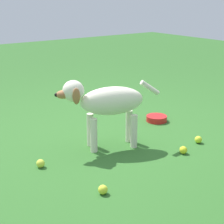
{
  "coord_description": "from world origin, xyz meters",
  "views": [
    {
      "loc": [
        1.83,
        2.67,
        1.31
      ],
      "look_at": [
        0.04,
        0.22,
        0.32
      ],
      "focal_mm": 59.08,
      "sensor_mm": 36.0,
      "label": 1
    }
  ],
  "objects_px": {
    "tennis_ball_0": "(41,163)",
    "tennis_ball_3": "(183,150)",
    "tennis_ball_2": "(103,190)",
    "dog": "(106,102)",
    "tennis_ball_1": "(198,140)",
    "water_bowl": "(157,118)"
  },
  "relations": [
    {
      "from": "tennis_ball_0",
      "to": "tennis_ball_1",
      "type": "height_order",
      "value": "same"
    },
    {
      "from": "tennis_ball_1",
      "to": "tennis_ball_3",
      "type": "relative_size",
      "value": 1.0
    },
    {
      "from": "dog",
      "to": "tennis_ball_1",
      "type": "height_order",
      "value": "dog"
    },
    {
      "from": "tennis_ball_3",
      "to": "water_bowl",
      "type": "bearing_deg",
      "value": -117.25
    },
    {
      "from": "tennis_ball_2",
      "to": "tennis_ball_3",
      "type": "bearing_deg",
      "value": -171.71
    },
    {
      "from": "water_bowl",
      "to": "tennis_ball_0",
      "type": "bearing_deg",
      "value": 10.16
    },
    {
      "from": "tennis_ball_1",
      "to": "tennis_ball_3",
      "type": "height_order",
      "value": "same"
    },
    {
      "from": "tennis_ball_0",
      "to": "tennis_ball_3",
      "type": "relative_size",
      "value": 1.0
    },
    {
      "from": "dog",
      "to": "tennis_ball_3",
      "type": "distance_m",
      "value": 0.78
    },
    {
      "from": "dog",
      "to": "tennis_ball_2",
      "type": "height_order",
      "value": "dog"
    },
    {
      "from": "dog",
      "to": "tennis_ball_1",
      "type": "relative_size",
      "value": 13.29
    },
    {
      "from": "tennis_ball_2",
      "to": "tennis_ball_3",
      "type": "relative_size",
      "value": 1.0
    },
    {
      "from": "dog",
      "to": "water_bowl",
      "type": "xyz_separation_m",
      "value": [
        -0.83,
        -0.24,
        -0.38
      ]
    },
    {
      "from": "tennis_ball_0",
      "to": "tennis_ball_1",
      "type": "distance_m",
      "value": 1.44
    },
    {
      "from": "tennis_ball_1",
      "to": "water_bowl",
      "type": "distance_m",
      "value": 0.67
    },
    {
      "from": "dog",
      "to": "tennis_ball_0",
      "type": "bearing_deg",
      "value": 22.8
    },
    {
      "from": "tennis_ball_2",
      "to": "tennis_ball_3",
      "type": "distance_m",
      "value": 0.94
    },
    {
      "from": "dog",
      "to": "tennis_ball_0",
      "type": "xyz_separation_m",
      "value": [
        0.65,
        0.03,
        -0.38
      ]
    },
    {
      "from": "dog",
      "to": "tennis_ball_0",
      "type": "height_order",
      "value": "dog"
    },
    {
      "from": "tennis_ball_0",
      "to": "tennis_ball_3",
      "type": "bearing_deg",
      "value": 156.18
    },
    {
      "from": "dog",
      "to": "tennis_ball_0",
      "type": "distance_m",
      "value": 0.75
    },
    {
      "from": "tennis_ball_1",
      "to": "tennis_ball_0",
      "type": "bearing_deg",
      "value": -16.22
    }
  ]
}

